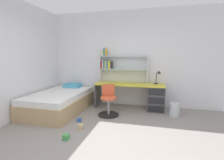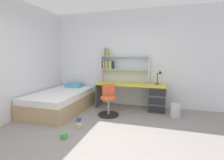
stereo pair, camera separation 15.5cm
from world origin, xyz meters
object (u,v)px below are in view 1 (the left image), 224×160
Objects in this scene: desk at (148,95)px; toy_block_green_0 at (66,137)px; bed_platform at (60,101)px; desk_lamp at (159,75)px; toy_block_natural_1 at (81,127)px; toy_block_blue_2 at (79,120)px; waste_bin at (175,110)px; bookshelf_hutch at (116,63)px; swivel_chair at (108,103)px.

desk reaches higher than toy_block_green_0.
toy_block_green_0 is (0.96, -1.39, -0.21)m from bed_platform.
bed_platform is (-2.59, -0.79, -0.71)m from desk_lamp.
toy_block_green_0 is at bearing -122.80° from desk.
toy_block_blue_2 is at bearing 119.10° from toy_block_natural_1.
bed_platform is at bearing -174.11° from waste_bin.
desk is 0.63m from desk_lamp.
desk_lamp reaches higher than toy_block_blue_2.
desk is 20.00× the size of toy_block_green_0.
waste_bin is at bearing 5.89° from bed_platform.
bookshelf_hutch reaches higher than toy_block_blue_2.
bed_platform is at bearing -179.91° from swivel_chair.
bed_platform is at bearing 124.75° from toy_block_green_0.
desk reaches higher than waste_bin.
waste_bin is (2.98, 0.31, -0.09)m from bed_platform.
desk_lamp is at bearing 129.56° from waste_bin.
toy_block_natural_1 is (1.04, -0.94, -0.21)m from bed_platform.
bed_platform is (-2.31, -0.70, -0.15)m from desk.
desk_lamp is at bearing 32.78° from swivel_chair.
bookshelf_hutch is at bearing 79.77° from toy_block_natural_1.
bed_platform is at bearing 145.04° from toy_block_blue_2.
bed_platform is 20.89× the size of toy_block_green_0.
bed_platform is 1.05m from toy_block_blue_2.
bed_platform is 1.42m from toy_block_natural_1.
desk_lamp is 0.19× the size of bed_platform.
desk is 5.73× the size of waste_bin.
desk is 19.07× the size of toy_block_natural_1.
desk is 1.30m from bookshelf_hutch.
toy_block_blue_2 is at bearing 98.77° from toy_block_green_0.
toy_block_green_0 is at bearing -55.25° from bed_platform.
desk is 1.99m from toy_block_blue_2.
toy_block_natural_1 reaches higher than toy_block_green_0.
bookshelf_hutch is (-0.94, 0.18, 0.87)m from desk.
bed_platform is 19.92× the size of toy_block_natural_1.
toy_block_blue_2 is (-0.12, 0.80, -0.01)m from toy_block_green_0.
toy_block_blue_2 is (-0.53, -0.59, -0.26)m from swivel_chair.
bookshelf_hutch reaches higher than waste_bin.
swivel_chair is at bearing 73.81° from toy_block_green_0.
toy_block_natural_1 is at bearing -127.79° from desk.
desk is at bearing 16.79° from bed_platform.
swivel_chair reaches higher than bed_platform.
bookshelf_hutch is 4.19× the size of waste_bin.
desk is 2.11m from toy_block_natural_1.
desk is 2.51m from toy_block_green_0.
bed_platform is (-1.37, -0.87, -1.02)m from bookshelf_hutch.
bed_platform reaches higher than toy_block_natural_1.
toy_block_natural_1 is (-0.33, -1.82, -1.22)m from bookshelf_hutch.
desk is at bearing -162.19° from desk_lamp.
waste_bin is (1.62, -0.57, -1.11)m from bookshelf_hutch.
toy_block_blue_2 is at bearing -109.78° from bookshelf_hutch.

